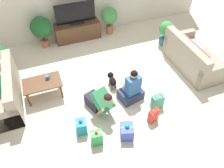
{
  "coord_description": "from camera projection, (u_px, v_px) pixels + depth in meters",
  "views": [
    {
      "loc": [
        -1.21,
        -3.54,
        3.86
      ],
      "look_at": [
        -0.01,
        -0.36,
        0.45
      ],
      "focal_mm": 35.0,
      "sensor_mm": 36.0,
      "label": 1
    }
  ],
  "objects": [
    {
      "name": "person_kneeling",
      "position": [
        100.0,
        101.0,
        4.63
      ],
      "size": [
        0.55,
        0.81,
        0.76
      ],
      "rotation": [
        0.0,
        0.0,
        0.34
      ],
      "color": "#23232D",
      "rests_on": "ground_plane"
    },
    {
      "name": "gift_bag_b",
      "position": [
        157.0,
        102.0,
        4.81
      ],
      "size": [
        0.26,
        0.17,
        0.37
      ],
      "rotation": [
        0.0,
        0.0,
        -0.01
      ],
      "color": "#4CA384",
      "rests_on": "ground_plane"
    },
    {
      "name": "sofa_right",
      "position": [
        193.0,
        58.0,
        5.73
      ],
      "size": [
        0.92,
        1.71,
        0.83
      ],
      "rotation": [
        0.0,
        0.0,
        1.57
      ],
      "color": "gray",
      "rests_on": "ground_plane"
    },
    {
      "name": "potted_plant_back_right",
      "position": [
        109.0,
        17.0,
        6.7
      ],
      "size": [
        0.49,
        0.49,
        0.87
      ],
      "color": "#A36042",
      "rests_on": "ground_plane"
    },
    {
      "name": "ground_plane",
      "position": [
        107.0,
        87.0,
        5.37
      ],
      "size": [
        16.0,
        16.0,
        0.0
      ],
      "primitive_type": "plane",
      "color": "beige"
    },
    {
      "name": "potted_plant_back_left",
      "position": [
        41.0,
        28.0,
        6.16
      ],
      "size": [
        0.6,
        0.6,
        0.94
      ],
      "color": "#A36042",
      "rests_on": "ground_plane"
    },
    {
      "name": "gift_box_c",
      "position": [
        81.0,
        127.0,
        4.37
      ],
      "size": [
        0.24,
        0.26,
        0.38
      ],
      "rotation": [
        0.0,
        0.0,
        -0.14
      ],
      "color": "teal",
      "rests_on": "ground_plane"
    },
    {
      "name": "dog",
      "position": [
        112.0,
        80.0,
        5.27
      ],
      "size": [
        0.18,
        0.5,
        0.31
      ],
      "rotation": [
        0.0,
        0.0,
        3.08
      ],
      "color": "black",
      "rests_on": "ground_plane"
    },
    {
      "name": "potted_plant_corner_right",
      "position": [
        166.0,
        31.0,
        6.39
      ],
      "size": [
        0.42,
        0.42,
        0.72
      ],
      "color": "#336B84",
      "rests_on": "ground_plane"
    },
    {
      "name": "mug",
      "position": [
        47.0,
        77.0,
        4.94
      ],
      "size": [
        0.12,
        0.08,
        0.09
      ],
      "color": "#386BAD",
      "rests_on": "coffee_table"
    },
    {
      "name": "tv",
      "position": [
        75.0,
        15.0,
        6.31
      ],
      "size": [
        1.17,
        0.2,
        0.64
      ],
      "color": "black",
      "rests_on": "tv_console"
    },
    {
      "name": "gift_bag_a",
      "position": [
        153.0,
        115.0,
        4.55
      ],
      "size": [
        0.23,
        0.17,
        0.36
      ],
      "rotation": [
        0.0,
        0.0,
        0.26
      ],
      "color": "red",
      "rests_on": "ground_plane"
    },
    {
      "name": "tv_console",
      "position": [
        78.0,
        31.0,
        6.7
      ],
      "size": [
        1.36,
        0.45,
        0.53
      ],
      "color": "brown",
      "rests_on": "ground_plane"
    },
    {
      "name": "person_sitting",
      "position": [
        132.0,
        89.0,
        4.9
      ],
      "size": [
        0.59,
        0.54,
        0.89
      ],
      "rotation": [
        0.0,
        0.0,
        3.33
      ],
      "color": "#283351",
      "rests_on": "ground_plane"
    },
    {
      "name": "coffee_table",
      "position": [
        42.0,
        84.0,
        4.93
      ],
      "size": [
        0.85,
        0.54,
        0.42
      ],
      "color": "brown",
      "rests_on": "ground_plane"
    },
    {
      "name": "sofa_left",
      "position": [
        0.0,
        94.0,
        4.83
      ],
      "size": [
        0.92,
        1.71,
        0.83
      ],
      "rotation": [
        0.0,
        0.0,
        -1.57
      ],
      "color": "gray",
      "rests_on": "ground_plane"
    },
    {
      "name": "gift_box_b",
      "position": [
        97.0,
        138.0,
        4.19
      ],
      "size": [
        0.23,
        0.2,
        0.38
      ],
      "rotation": [
        0.0,
        0.0,
        -0.12
      ],
      "color": "#2D934C",
      "rests_on": "ground_plane"
    },
    {
      "name": "gift_box_a",
      "position": [
        127.0,
        131.0,
        4.3
      ],
      "size": [
        0.33,
        0.35,
        0.37
      ],
      "rotation": [
        0.0,
        0.0,
        -0.31
      ],
      "color": "#3D51BC",
      "rests_on": "ground_plane"
    },
    {
      "name": "potted_plant_corner_left",
      "position": [
        4.0,
        58.0,
        5.6
      ],
      "size": [
        0.37,
        0.37,
        0.68
      ],
      "color": "#4C4C51",
      "rests_on": "ground_plane"
    }
  ]
}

